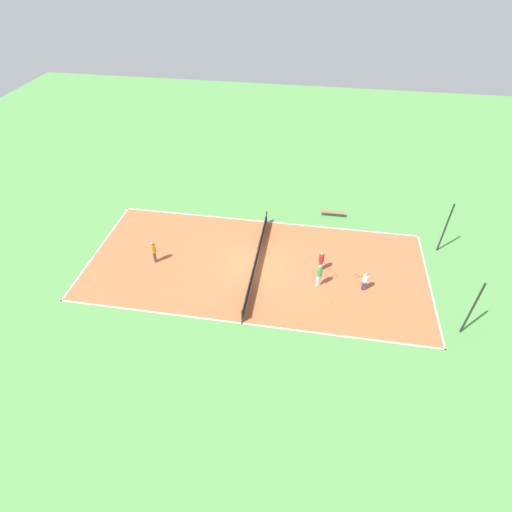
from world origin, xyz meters
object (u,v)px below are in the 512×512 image
tennis_net (256,260)px  tennis_ball_near_net (328,303)px  player_coach_red (321,260)px  fence_post_back_right (472,309)px  player_near_white (365,280)px  player_center_orange (153,250)px  tennis_ball_right_alley (241,268)px  player_far_green (320,274)px  fence_post_back_left (445,228)px  tennis_ball_midcourt (243,303)px  bench (333,212)px

tennis_net → tennis_ball_near_net: size_ratio=156.98×
player_coach_red → fence_post_back_right: 9.58m
tennis_net → player_near_white: player_near_white is taller
player_center_orange → tennis_ball_right_alley: (-0.22, 6.21, -0.99)m
tennis_ball_right_alley → player_far_green: bearing=82.0°
fence_post_back_left → tennis_ball_near_net: bearing=-49.6°
tennis_ball_midcourt → fence_post_back_left: bearing=119.8°
tennis_ball_right_alley → fence_post_back_right: fence_post_back_right is taller
bench → tennis_ball_right_alley: 9.83m
player_far_green → player_near_white: (-0.08, 2.97, -0.22)m
player_far_green → fence_post_back_right: fence_post_back_right is taller
player_far_green → player_center_orange: (-0.55, -11.67, -0.03)m
fence_post_back_left → tennis_ball_midcourt: bearing=-60.2°
tennis_ball_midcourt → player_near_white: bearing=108.2°
player_near_white → player_center_orange: player_center_orange is taller
bench → player_coach_red: (6.76, -0.73, 0.53)m
player_near_white → player_coach_red: player_coach_red is taller
player_center_orange → fence_post_back_right: (3.15, 20.29, 0.98)m
bench → fence_post_back_right: fence_post_back_right is taller
player_center_orange → tennis_ball_right_alley: size_ratio=26.19×
player_center_orange → fence_post_back_left: 20.84m
player_far_green → player_near_white: size_ratio=1.23×
fence_post_back_right → tennis_ball_right_alley: bearing=-103.5°
player_far_green → tennis_net: bearing=116.3°
player_center_orange → tennis_ball_near_net: 12.62m
tennis_net → player_coach_red: bearing=93.7°
tennis_net → tennis_ball_near_net: tennis_net is taller
tennis_net → player_center_orange: 7.27m
bench → tennis_ball_near_net: bench is taller
tennis_net → tennis_ball_right_alley: 1.23m
bench → player_coach_red: bearing=-96.2°
player_coach_red → tennis_ball_midcourt: bearing=-55.9°
tennis_net → tennis_ball_right_alley: (0.52, -1.00, -0.49)m
bench → player_coach_red: size_ratio=1.25×
player_near_white → tennis_ball_midcourt: player_near_white is taller
player_far_green → fence_post_back_left: 10.10m
player_far_green → player_coach_red: 1.59m
tennis_net → player_center_orange: (0.74, -7.22, 0.50)m
fence_post_back_right → tennis_net: bearing=-106.6°
tennis_ball_midcourt → tennis_ball_near_net: size_ratio=1.00×
tennis_net → bench: size_ratio=5.38×
bench → fence_post_back_right: (10.95, 7.82, 1.64)m
player_far_green → player_coach_red: (-1.58, 0.07, -0.15)m
tennis_ball_near_net → fence_post_back_left: 10.55m
tennis_ball_midcourt → player_far_green: bearing=117.5°
bench → tennis_ball_near_net: 9.89m
fence_post_back_right → tennis_ball_midcourt: bearing=-90.7°
tennis_ball_right_alley → fence_post_back_left: 14.89m
fence_post_back_right → fence_post_back_left: bearing=180.0°
tennis_net → player_near_white: size_ratio=7.21×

